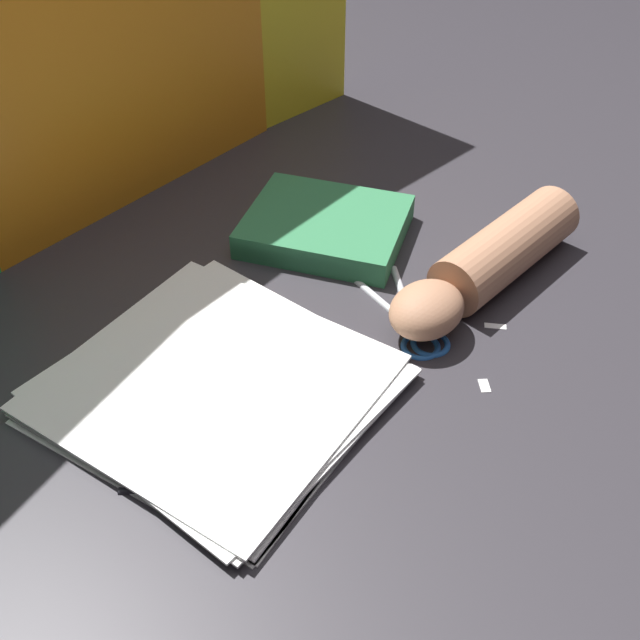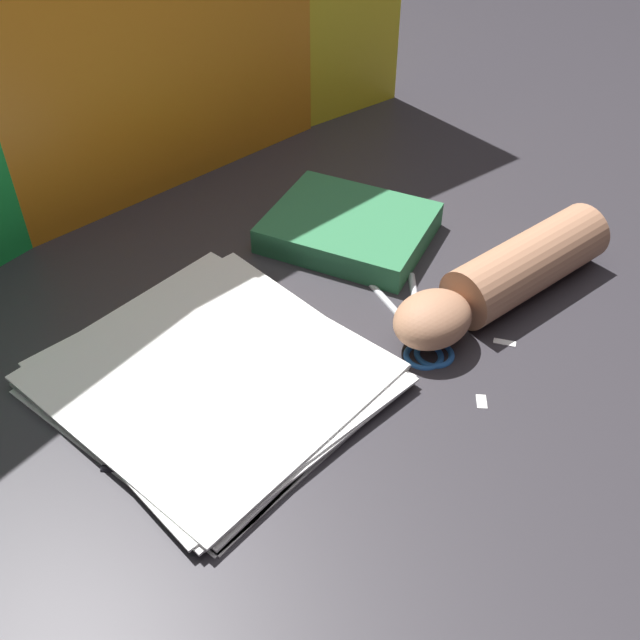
% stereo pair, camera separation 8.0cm
% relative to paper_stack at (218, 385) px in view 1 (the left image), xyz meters
% --- Properties ---
extents(ground_plane, '(6.00, 6.00, 0.00)m').
position_rel_paper_stack_xyz_m(ground_plane, '(0.12, -0.07, -0.01)').
color(ground_plane, '#2D2B30').
extents(backdrop_panel_center, '(0.70, 0.09, 0.55)m').
position_rel_paper_stack_xyz_m(backdrop_panel_center, '(0.16, 0.36, 0.27)').
color(backdrop_panel_center, orange).
rests_on(backdrop_panel_center, ground_plane).
extents(paper_stack, '(0.32, 0.34, 0.02)m').
position_rel_paper_stack_xyz_m(paper_stack, '(0.00, 0.00, 0.00)').
color(paper_stack, white).
rests_on(paper_stack, ground_plane).
extents(book_closed, '(0.22, 0.25, 0.04)m').
position_rel_paper_stack_xyz_m(book_closed, '(0.30, 0.06, 0.01)').
color(book_closed, '#2D7247').
rests_on(book_closed, ground_plane).
extents(scissors, '(0.15, 0.17, 0.01)m').
position_rel_paper_stack_xyz_m(scissors, '(0.21, -0.12, -0.00)').
color(scissors, silver).
rests_on(scissors, ground_plane).
extents(hand_forearm, '(0.33, 0.13, 0.07)m').
position_rel_paper_stack_xyz_m(hand_forearm, '(0.33, -0.16, 0.03)').
color(hand_forearm, '#A87556').
rests_on(hand_forearm, ground_plane).
extents(paper_scrap_near, '(0.02, 0.02, 0.00)m').
position_rel_paper_stack_xyz_m(paper_scrap_near, '(0.17, -0.23, -0.01)').
color(paper_scrap_near, white).
rests_on(paper_scrap_near, ground_plane).
extents(paper_scrap_mid, '(0.02, 0.03, 0.00)m').
position_rel_paper_stack_xyz_m(paper_scrap_mid, '(0.26, -0.20, -0.01)').
color(paper_scrap_mid, white).
rests_on(paper_scrap_mid, ground_plane).
extents(pen, '(0.08, 0.11, 0.01)m').
position_rel_paper_stack_xyz_m(pen, '(-0.12, -0.06, -0.01)').
color(pen, black).
rests_on(pen, ground_plane).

